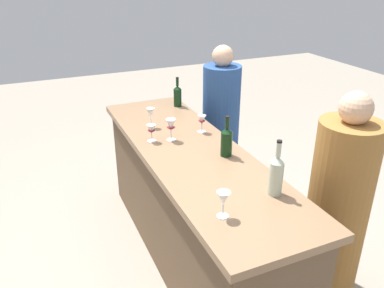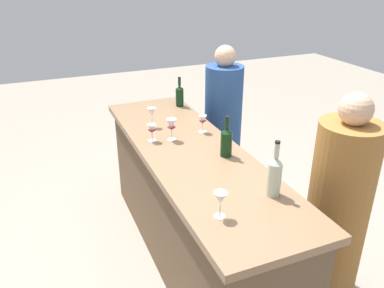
{
  "view_description": "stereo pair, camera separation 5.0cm",
  "coord_description": "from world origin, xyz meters",
  "px_view_note": "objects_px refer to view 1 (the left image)",
  "views": [
    {
      "loc": [
        -2.3,
        1.02,
        2.16
      ],
      "look_at": [
        0.0,
        0.0,
        1.0
      ],
      "focal_mm": 36.9,
      "sensor_mm": 36.0,
      "label": 1
    },
    {
      "loc": [
        -2.32,
        0.97,
        2.16
      ],
      "look_at": [
        0.0,
        0.0,
        1.0
      ],
      "focal_mm": 36.9,
      "sensor_mm": 36.0,
      "label": 2
    }
  ],
  "objects_px": {
    "wine_glass_near_left": "(202,121)",
    "person_center_guest": "(221,129)",
    "wine_glass_near_center": "(171,126)",
    "wine_bottle_center_dark_green": "(178,95)",
    "wine_glass_near_right": "(151,114)",
    "person_left_guest": "(337,209)",
    "wine_bottle_leftmost_clear_pale": "(276,174)",
    "wine_glass_far_center": "(151,130)",
    "wine_glass_far_left": "(223,199)",
    "wine_bottle_second_left_dark_green": "(227,141)"
  },
  "relations": [
    {
      "from": "wine_glass_near_left",
      "to": "person_center_guest",
      "type": "bearing_deg",
      "value": -39.85
    },
    {
      "from": "wine_glass_near_center",
      "to": "person_center_guest",
      "type": "height_order",
      "value": "person_center_guest"
    },
    {
      "from": "wine_bottle_center_dark_green",
      "to": "person_center_guest",
      "type": "bearing_deg",
      "value": -101.66
    },
    {
      "from": "wine_glass_near_center",
      "to": "wine_glass_near_right",
      "type": "relative_size",
      "value": 1.05
    },
    {
      "from": "wine_glass_near_left",
      "to": "person_center_guest",
      "type": "xyz_separation_m",
      "value": [
        0.57,
        -0.47,
        -0.36
      ]
    },
    {
      "from": "wine_glass_near_center",
      "to": "person_left_guest",
      "type": "bearing_deg",
      "value": -138.27
    },
    {
      "from": "wine_bottle_center_dark_green",
      "to": "wine_glass_near_right",
      "type": "height_order",
      "value": "wine_bottle_center_dark_green"
    },
    {
      "from": "wine_glass_near_right",
      "to": "wine_bottle_leftmost_clear_pale",
      "type": "bearing_deg",
      "value": -165.51
    },
    {
      "from": "wine_bottle_center_dark_green",
      "to": "wine_glass_near_left",
      "type": "relative_size",
      "value": 1.95
    },
    {
      "from": "wine_bottle_leftmost_clear_pale",
      "to": "wine_glass_far_center",
      "type": "height_order",
      "value": "wine_bottle_leftmost_clear_pale"
    },
    {
      "from": "wine_bottle_center_dark_green",
      "to": "person_left_guest",
      "type": "bearing_deg",
      "value": -163.29
    },
    {
      "from": "wine_glass_far_left",
      "to": "person_center_guest",
      "type": "bearing_deg",
      "value": -27.51
    },
    {
      "from": "wine_glass_far_left",
      "to": "wine_glass_near_right",
      "type": "bearing_deg",
      "value": -2.24
    },
    {
      "from": "wine_glass_near_center",
      "to": "person_left_guest",
      "type": "distance_m",
      "value": 1.29
    },
    {
      "from": "person_left_guest",
      "to": "wine_glass_far_left",
      "type": "bearing_deg",
      "value": 6.41
    },
    {
      "from": "wine_bottle_second_left_dark_green",
      "to": "wine_glass_near_right",
      "type": "relative_size",
      "value": 1.81
    },
    {
      "from": "wine_glass_far_left",
      "to": "wine_glass_far_center",
      "type": "height_order",
      "value": "wine_glass_far_left"
    },
    {
      "from": "wine_glass_near_right",
      "to": "wine_glass_far_center",
      "type": "relative_size",
      "value": 1.2
    },
    {
      "from": "wine_bottle_leftmost_clear_pale",
      "to": "person_left_guest",
      "type": "height_order",
      "value": "person_left_guest"
    },
    {
      "from": "wine_bottle_center_dark_green",
      "to": "wine_glass_near_right",
      "type": "bearing_deg",
      "value": 135.0
    },
    {
      "from": "wine_glass_near_left",
      "to": "person_left_guest",
      "type": "distance_m",
      "value": 1.17
    },
    {
      "from": "wine_glass_near_center",
      "to": "wine_glass_far_left",
      "type": "bearing_deg",
      "value": 174.09
    },
    {
      "from": "person_left_guest",
      "to": "wine_bottle_leftmost_clear_pale",
      "type": "bearing_deg",
      "value": 2.77
    },
    {
      "from": "wine_glass_near_center",
      "to": "person_center_guest",
      "type": "bearing_deg",
      "value": -50.63
    },
    {
      "from": "wine_bottle_leftmost_clear_pale",
      "to": "wine_glass_near_left",
      "type": "height_order",
      "value": "wine_bottle_leftmost_clear_pale"
    },
    {
      "from": "wine_glass_near_left",
      "to": "wine_bottle_leftmost_clear_pale",
      "type": "bearing_deg",
      "value": 179.77
    },
    {
      "from": "wine_bottle_second_left_dark_green",
      "to": "wine_glass_near_left",
      "type": "relative_size",
      "value": 2.07
    },
    {
      "from": "wine_bottle_leftmost_clear_pale",
      "to": "person_center_guest",
      "type": "xyz_separation_m",
      "value": [
        1.56,
        -0.48,
        -0.39
      ]
    },
    {
      "from": "wine_bottle_second_left_dark_green",
      "to": "wine_glass_far_center",
      "type": "height_order",
      "value": "wine_bottle_second_left_dark_green"
    },
    {
      "from": "wine_glass_near_right",
      "to": "wine_bottle_second_left_dark_green",
      "type": "bearing_deg",
      "value": -156.5
    },
    {
      "from": "wine_glass_near_center",
      "to": "person_center_guest",
      "type": "relative_size",
      "value": 0.11
    },
    {
      "from": "wine_glass_far_left",
      "to": "wine_bottle_leftmost_clear_pale",
      "type": "bearing_deg",
      "value": -78.22
    },
    {
      "from": "wine_bottle_second_left_dark_green",
      "to": "wine_bottle_center_dark_green",
      "type": "height_order",
      "value": "wine_bottle_second_left_dark_green"
    },
    {
      "from": "wine_bottle_leftmost_clear_pale",
      "to": "wine_glass_far_center",
      "type": "xyz_separation_m",
      "value": [
        0.98,
        0.41,
        -0.04
      ]
    },
    {
      "from": "wine_bottle_second_left_dark_green",
      "to": "wine_glass_near_right",
      "type": "bearing_deg",
      "value": 23.5
    },
    {
      "from": "wine_bottle_second_left_dark_green",
      "to": "wine_glass_far_center",
      "type": "bearing_deg",
      "value": 42.19
    },
    {
      "from": "wine_glass_far_left",
      "to": "person_left_guest",
      "type": "distance_m",
      "value": 1.01
    },
    {
      "from": "wine_glass_near_left",
      "to": "person_left_guest",
      "type": "xyz_separation_m",
      "value": [
        -0.97,
        -0.54,
        -0.37
      ]
    },
    {
      "from": "wine_bottle_second_left_dark_green",
      "to": "person_left_guest",
      "type": "xyz_separation_m",
      "value": [
        -0.52,
        -0.57,
        -0.38
      ]
    },
    {
      "from": "wine_glass_near_left",
      "to": "wine_glass_near_right",
      "type": "xyz_separation_m",
      "value": [
        0.26,
        0.33,
        0.02
      ]
    },
    {
      "from": "wine_bottle_leftmost_clear_pale",
      "to": "person_center_guest",
      "type": "relative_size",
      "value": 0.23
    },
    {
      "from": "wine_glass_far_center",
      "to": "person_left_guest",
      "type": "height_order",
      "value": "person_left_guest"
    },
    {
      "from": "wine_glass_near_left",
      "to": "wine_glass_far_left",
      "type": "xyz_separation_m",
      "value": [
        -1.07,
        0.38,
        0.01
      ]
    },
    {
      "from": "wine_bottle_center_dark_green",
      "to": "person_left_guest",
      "type": "height_order",
      "value": "person_left_guest"
    },
    {
      "from": "wine_bottle_center_dark_green",
      "to": "wine_glass_near_left",
      "type": "height_order",
      "value": "wine_bottle_center_dark_green"
    },
    {
      "from": "wine_bottle_center_dark_green",
      "to": "wine_glass_far_center",
      "type": "bearing_deg",
      "value": 144.32
    },
    {
      "from": "wine_bottle_second_left_dark_green",
      "to": "wine_glass_far_left",
      "type": "distance_m",
      "value": 0.73
    },
    {
      "from": "wine_glass_far_center",
      "to": "wine_bottle_center_dark_green",
      "type": "bearing_deg",
      "value": -35.68
    },
    {
      "from": "wine_glass_far_center",
      "to": "wine_glass_near_right",
      "type": "bearing_deg",
      "value": -17.55
    },
    {
      "from": "wine_bottle_center_dark_green",
      "to": "wine_glass_near_center",
      "type": "bearing_deg",
      "value": 154.44
    }
  ]
}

